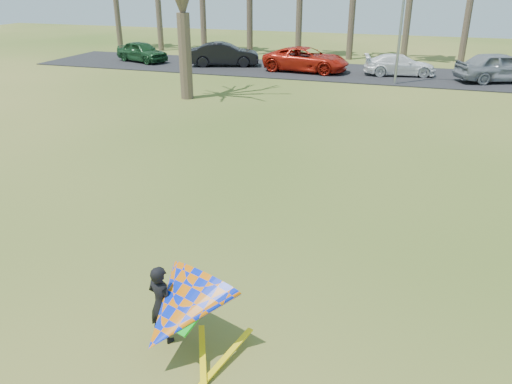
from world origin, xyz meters
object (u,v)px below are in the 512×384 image
(car_1, at_px, (224,54))
(car_4, at_px, (500,67))
(car_0, at_px, (142,52))
(kite_flyer, at_px, (177,311))
(streetlight, at_px, (406,3))
(car_2, at_px, (306,59))
(car_3, at_px, (400,65))

(car_1, xyz_separation_m, car_4, (17.56, -0.38, 0.07))
(car_4, bearing_deg, car_0, 66.55)
(car_0, bearing_deg, kite_flyer, -128.83)
(streetlight, xyz_separation_m, car_2, (-6.04, 2.47, -3.63))
(kite_flyer, bearing_deg, car_1, 109.93)
(streetlight, xyz_separation_m, car_0, (-18.36, 2.71, -3.68))
(streetlight, relative_size, car_1, 1.68)
(car_2, distance_m, car_3, 5.94)
(car_2, height_order, kite_flyer, kite_flyer)
(streetlight, distance_m, car_1, 12.81)
(streetlight, bearing_deg, car_4, 23.90)
(car_3, xyz_separation_m, kite_flyer, (-1.94, -27.35, 0.14))
(streetlight, distance_m, car_3, 4.76)
(car_3, bearing_deg, car_1, 79.25)
(car_2, bearing_deg, car_0, 93.84)
(car_2, bearing_deg, streetlight, -107.27)
(car_2, relative_size, kite_flyer, 2.32)
(car_1, bearing_deg, streetlight, -121.57)
(car_2, height_order, car_3, car_2)
(streetlight, xyz_separation_m, kite_flyer, (-2.05, -24.44, -3.63))
(streetlight, height_order, car_3, streetlight)
(car_4, xyz_separation_m, kite_flyer, (-7.66, -26.92, -0.08))
(car_1, relative_size, car_3, 1.08)
(car_0, bearing_deg, streetlight, -78.23)
(car_4, bearing_deg, car_3, 62.83)
(car_1, distance_m, kite_flyer, 29.04)
(car_2, xyz_separation_m, car_4, (11.65, 0.02, 0.09))
(car_3, distance_m, car_4, 5.74)
(car_1, relative_size, car_4, 0.94)
(car_1, bearing_deg, car_4, -109.32)
(streetlight, xyz_separation_m, car_3, (-0.11, 2.91, -3.76))
(car_0, distance_m, car_4, 23.97)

